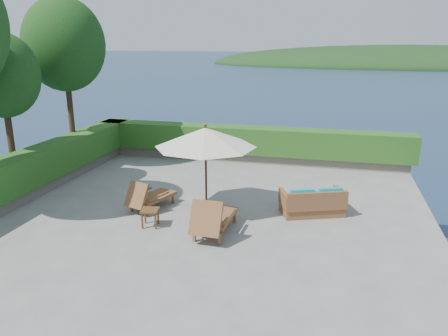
% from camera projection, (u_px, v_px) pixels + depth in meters
% --- Properties ---
extents(ground, '(12.00, 12.00, 0.00)m').
position_uv_depth(ground, '(206.00, 214.00, 11.92)').
color(ground, gray).
rests_on(ground, ground).
extents(foundation, '(12.00, 12.00, 3.00)m').
position_uv_depth(foundation, '(207.00, 265.00, 12.36)').
color(foundation, '#585046').
rests_on(foundation, ocean).
extents(ocean, '(600.00, 600.00, 0.00)m').
position_uv_depth(ocean, '(207.00, 309.00, 12.77)').
color(ocean, '#18324A').
rests_on(ocean, ground).
extents(offshore_island, '(126.00, 57.60, 12.60)m').
position_uv_depth(offshore_island, '(407.00, 65.00, 137.29)').
color(offshore_island, black).
rests_on(offshore_island, ocean).
extents(planter_wall_far, '(12.00, 0.60, 0.36)m').
position_uv_depth(planter_wall_far, '(246.00, 157.00, 17.09)').
color(planter_wall_far, gray).
rests_on(planter_wall_far, ground).
extents(planter_wall_left, '(0.60, 12.00, 0.36)m').
position_uv_depth(planter_wall_left, '(28.00, 191.00, 13.17)').
color(planter_wall_left, gray).
rests_on(planter_wall_left, ground).
extents(hedge_far, '(12.40, 0.90, 1.00)m').
position_uv_depth(hedge_far, '(246.00, 140.00, 16.90)').
color(hedge_far, '#234D16').
rests_on(hedge_far, planter_wall_far).
extents(hedge_left, '(0.90, 12.40, 1.00)m').
position_uv_depth(hedge_left, '(26.00, 170.00, 12.99)').
color(hedge_left, '#234D16').
rests_on(hedge_left, planter_wall_left).
extents(tree_mid, '(2.20, 2.20, 4.83)m').
position_uv_depth(tree_mid, '(2.00, 76.00, 12.88)').
color(tree_mid, '#3C2917').
rests_on(tree_mid, ground).
extents(tree_far, '(2.80, 2.80, 6.03)m').
position_uv_depth(tree_far, '(64.00, 45.00, 15.06)').
color(tree_far, '#3C2917').
rests_on(tree_far, ground).
extents(patio_umbrella, '(3.25, 3.25, 2.44)m').
position_uv_depth(patio_umbrella, '(206.00, 138.00, 11.56)').
color(patio_umbrella, black).
rests_on(patio_umbrella, ground).
extents(lounge_left, '(1.09, 1.66, 0.89)m').
position_uv_depth(lounge_left, '(149.00, 196.00, 12.17)').
color(lounge_left, brown).
rests_on(lounge_left, ground).
extents(lounge_right, '(0.86, 1.82, 1.03)m').
position_uv_depth(lounge_right, '(213.00, 218.00, 10.54)').
color(lounge_right, brown).
rests_on(lounge_right, ground).
extents(side_table, '(0.50, 0.50, 0.46)m').
position_uv_depth(side_table, '(150.00, 212.00, 11.03)').
color(side_table, brown).
rests_on(side_table, ground).
extents(wicker_loveseat, '(1.86, 1.41, 0.82)m').
position_uv_depth(wicker_loveseat, '(313.00, 203.00, 11.79)').
color(wicker_loveseat, brown).
rests_on(wicker_loveseat, ground).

